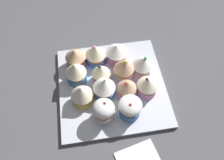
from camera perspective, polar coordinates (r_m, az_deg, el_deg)
The scene contains 15 objects.
ground_plane at distance 72.48cm, azimuth 0.00°, elevation -2.39°, with size 180.00×180.00×3.00cm, color #4C4C51.
baking_tray at distance 70.66cm, azimuth 0.00°, elevation -1.55°, with size 31.36×31.36×1.20cm.
cupcake_0 at distance 72.48cm, azimuth -8.82°, elevation 5.41°, with size 6.26×6.26×6.74cm.
cupcake_1 at distance 68.60cm, azimuth -8.76°, elevation 1.84°, with size 6.13×6.13×7.78cm.
cupcake_2 at distance 64.98cm, azimuth -7.33°, elevation -3.49°, with size 6.26×6.26×7.06cm.
cupcake_3 at distance 72.25cm, azimuth -4.01°, elevation 6.23°, with size 6.22×6.22×7.65cm.
cupcake_4 at distance 68.19cm, azimuth -2.66°, elevation 1.69°, with size 5.46×5.46×7.46cm.
cupcake_5 at distance 65.31cm, azimuth -1.90°, elevation -1.89°, with size 6.27×6.27×7.66cm.
cupcake_6 at distance 62.36cm, azimuth -2.02°, elevation -7.45°, with size 5.82×5.82×7.24cm.
cupcake_7 at distance 72.65cm, azimuth 1.11°, elevation 6.67°, with size 6.75×6.75×6.88cm.
cupcake_8 at distance 68.77cm, azimuth 2.92°, elevation 2.68°, with size 6.07×6.07×7.99cm.
cupcake_9 at distance 65.84cm, azimuth 3.60°, elevation -2.00°, with size 5.48×5.48×7.00cm.
cupcake_10 at distance 63.08cm, azimuth 4.39°, elevation -6.72°, with size 6.33×6.33×6.79cm.
cupcake_11 at distance 70.01cm, azimuth 7.40°, elevation 3.49°, with size 6.14×6.14×7.57cm.
cupcake_12 at distance 66.91cm, azimuth 8.61°, elevation -1.38°, with size 6.05×6.05×6.80cm.
Camera 1 is at (35.47, -5.61, 61.46)cm, focal length 37.64 mm.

